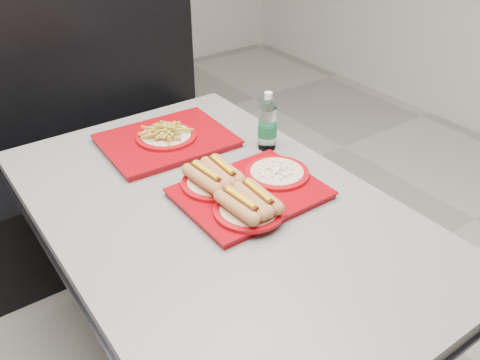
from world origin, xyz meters
TOP-DOWN VIEW (x-y plane):
  - diner_table at (0.00, 0.00)m, footprint 0.92×1.42m
  - booth_bench at (0.00, 1.09)m, footprint 1.30×0.57m
  - tray_near at (0.09, -0.02)m, footprint 0.43×0.37m
  - tray_far at (0.06, 0.42)m, footprint 0.45×0.36m
  - water_bottle at (0.33, 0.19)m, footprint 0.07×0.07m

SIDE VIEW (x-z plane):
  - booth_bench at x=0.00m, z-range -0.27..1.08m
  - diner_table at x=0.00m, z-range 0.21..0.96m
  - tray_far at x=0.06m, z-range 0.73..0.82m
  - tray_near at x=0.09m, z-range 0.74..0.83m
  - water_bottle at x=0.33m, z-range 0.74..0.94m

